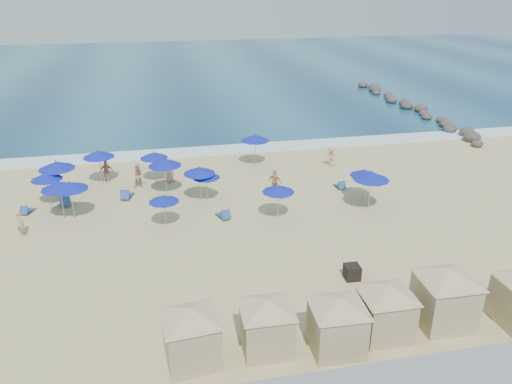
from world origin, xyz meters
The scene contains 36 objects.
ground centered at (0.00, 0.00, 0.00)m, with size 160.00×160.00×0.00m, color #C8B77F.
ocean centered at (0.00, 55.00, 0.03)m, with size 160.00×80.00×0.06m, color navy.
surf_line centered at (0.00, 15.50, 0.04)m, with size 160.00×2.50×0.08m, color white.
rock_jetty centered at (24.01, 24.90, 0.36)m, with size 2.56×26.66×0.96m.
trash_bin centered at (5.06, -5.16, 0.36)m, with size 0.72×0.72×0.72m, color black.
cabana_0 centered at (-3.01, -9.26, 1.53)m, with size 4.23×4.23×2.67m.
cabana_1 centered at (-0.11, -9.17, 1.48)m, with size 4.11×4.11×2.58m.
cabana_2 centered at (2.57, -9.71, 1.52)m, with size 4.23×4.23×2.65m.
cabana_3 centered at (4.78, -9.29, 1.51)m, with size 4.19×4.19×2.63m.
cabana_4 centered at (7.52, -9.08, 1.67)m, with size 4.64×4.64×2.91m.
umbrella_0 centered at (-10.20, 7.85, 2.32)m, with size 2.35×2.35×2.68m.
umbrella_1 centered at (-8.99, 4.49, 2.15)m, with size 2.18×2.18×2.49m.
umbrella_2 centered at (-10.71, 6.88, 1.96)m, with size 1.98×1.98×2.26m.
umbrella_3 centered at (-9.58, 4.62, 2.18)m, with size 2.20×2.20×2.51m.
umbrella_4 centered at (-3.99, 9.60, 1.97)m, with size 2.00×2.00×2.27m.
umbrella_5 centered at (-0.77, 5.49, 1.80)m, with size 1.83×1.83×2.08m.
umbrella_6 centered at (-3.57, 2.33, 1.77)m, with size 1.79×1.79×2.04m.
umbrella_7 centered at (-1.19, 5.65, 2.09)m, with size 2.12×2.12×2.41m.
umbrella_8 centered at (3.15, 2.01, 1.95)m, with size 1.97×1.97×2.24m.
umbrella_9 centered at (3.69, 11.48, 2.21)m, with size 2.24×2.24×2.55m.
umbrella_10 centered at (9.27, 3.52, 1.91)m, with size 1.94×1.94×2.21m.
umbrella_11 centered at (9.06, 2.09, 2.26)m, with size 2.29×2.29×2.61m.
umbrella_12 centered at (-7.77, 10.08, 2.17)m, with size 2.20×2.20×2.50m.
umbrella_13 centered at (-3.32, 7.26, 2.22)m, with size 2.25×2.25×2.56m.
beach_chair_0 centered at (-11.96, 5.81, 0.22)m, with size 0.83×1.23×0.62m.
beach_chair_1 centered at (-9.79, 6.59, 0.26)m, with size 0.91×1.48×0.76m.
beach_chair_2 centered at (-5.96, 6.90, 0.26)m, with size 0.92×1.46×0.75m.
beach_chair_3 centered at (-0.08, 2.65, 0.24)m, with size 0.91×1.35×0.68m.
beach_chair_4 centered at (4.11, 5.22, 0.26)m, with size 1.08×1.51×0.76m.
beach_chair_5 centered at (8.52, 5.67, 0.22)m, with size 0.57×1.16×0.63m.
beachgoer_0 centered at (-11.60, 2.78, 0.79)m, with size 0.57×0.38×1.57m, color tan.
beachgoer_1 centered at (-5.12, 8.64, 0.85)m, with size 0.83×0.64×1.70m, color tan.
beachgoer_2 centered at (3.88, 5.82, 0.82)m, with size 0.96×0.40×1.63m, color tan.
beachgoer_3 centered at (9.33, 9.88, 0.82)m, with size 1.05×0.61×1.63m, color tan.
beachgoer_4 centered at (-3.01, 9.30, 0.90)m, with size 0.88×0.57×1.80m, color tan.
beachgoer_5 centered at (-7.38, 10.20, 0.80)m, with size 0.94×0.39×1.60m, color tan.
Camera 1 is at (-3.69, -24.42, 13.51)m, focal length 35.00 mm.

